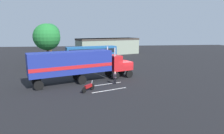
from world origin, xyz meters
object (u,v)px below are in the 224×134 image
tree_left (47,37)px  semi_truck (80,63)px  person_bystander (115,77)px  motorcycle (88,87)px  parked_bus (92,53)px  tree_center (50,34)px

tree_left → semi_truck: bearing=-63.0°
person_bystander → tree_left: tree_left is taller
semi_truck → person_bystander: semi_truck is taller
motorcycle → parked_bus: bearing=87.7°
tree_left → tree_center: bearing=96.5°
parked_bus → motorcycle: parked_bus is taller
parked_bus → tree_left: 9.96m
tree_left → parked_bus: bearing=22.6°
parked_bus → person_bystander: bearing=-82.0°
person_bystander → tree_center: (-12.03, 22.26, 5.25)m
semi_truck → tree_center: tree_center is taller
semi_truck → motorcycle: size_ratio=8.31×
semi_truck → tree_center: bearing=110.0°
tree_center → tree_left: bearing=-83.5°
person_bystander → tree_left: (-11.17, 14.66, 4.69)m
tree_left → tree_center: tree_center is taller
semi_truck → motorcycle: (1.09, -4.15, -2.04)m
semi_truck → parked_bus: (1.92, 16.68, -0.46)m
motorcycle → semi_truck: bearing=104.7°
motorcycle → tree_left: bearing=114.2°
tree_left → motorcycle: bearing=-65.8°
parked_bus → tree_left: tree_left is taller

